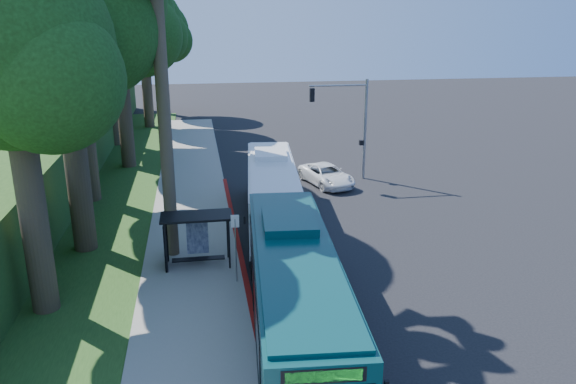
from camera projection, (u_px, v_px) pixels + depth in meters
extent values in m
plane|color=black|center=(331.00, 234.00, 29.90)|extent=(140.00, 140.00, 0.00)
cube|color=gray|center=(192.00, 241.00, 28.73)|extent=(4.50, 70.00, 0.12)
cube|color=maroon|center=(244.00, 272.00, 25.33)|extent=(0.25, 30.00, 0.13)
cube|color=#234719|center=(92.00, 215.00, 32.55)|extent=(8.00, 70.00, 0.06)
cube|color=black|center=(196.00, 216.00, 25.22)|extent=(3.20, 1.50, 0.10)
cube|color=black|center=(165.00, 245.00, 25.39)|extent=(0.06, 1.30, 2.20)
cube|color=navy|center=(197.00, 236.00, 26.26)|extent=(1.00, 0.12, 1.70)
cube|color=black|center=(199.00, 259.00, 25.75)|extent=(2.40, 0.40, 0.06)
cube|color=black|center=(167.00, 240.00, 25.96)|extent=(0.08, 0.08, 2.40)
cube|color=black|center=(228.00, 236.00, 26.40)|extent=(0.08, 0.08, 2.40)
cube|color=black|center=(166.00, 250.00, 24.83)|extent=(0.08, 0.08, 2.40)
cube|color=black|center=(229.00, 246.00, 25.27)|extent=(0.08, 0.08, 2.40)
cylinder|color=gray|center=(236.00, 252.00, 23.89)|extent=(0.06, 0.06, 3.00)
cube|color=white|center=(235.00, 221.00, 23.47)|extent=(0.35, 0.04, 0.55)
cylinder|color=gray|center=(365.00, 130.00, 39.00)|extent=(0.20, 0.20, 7.00)
cylinder|color=gray|center=(338.00, 85.00, 37.74)|extent=(4.00, 0.14, 0.14)
cube|color=black|center=(312.00, 95.00, 37.64)|extent=(0.30, 0.30, 0.90)
cube|color=black|center=(361.00, 143.00, 39.23)|extent=(0.25, 0.25, 0.35)
cylinder|color=#4C3F2D|center=(165.00, 123.00, 25.23)|extent=(0.60, 0.60, 13.00)
cylinder|color=#382B1E|center=(74.00, 146.00, 26.34)|extent=(1.10, 1.10, 10.50)
sphere|color=#18340E|center=(57.00, 1.00, 24.39)|extent=(8.00, 8.00, 8.00)
sphere|color=#18340E|center=(94.00, 31.00, 23.88)|extent=(5.60, 5.60, 5.60)
sphere|color=#18340E|center=(35.00, 23.00, 25.76)|extent=(5.20, 5.20, 5.20)
cylinder|color=#382B1E|center=(81.00, 106.00, 33.50)|extent=(1.18, 1.18, 11.90)
sphere|color=#18340E|center=(103.00, 0.00, 30.60)|extent=(7.00, 7.00, 7.00)
cylinder|color=#382B1E|center=(124.00, 103.00, 41.57)|extent=(1.06, 1.06, 9.80)
sphere|color=#18340E|center=(116.00, 18.00, 39.75)|extent=(8.40, 8.40, 8.40)
sphere|color=#18340E|center=(140.00, 35.00, 39.17)|extent=(5.88, 5.88, 5.88)
sphere|color=#18340E|center=(99.00, 30.00, 41.16)|extent=(5.46, 5.46, 5.46)
cylinder|color=#382B1E|center=(109.00, 82.00, 48.57)|extent=(1.14, 1.14, 11.20)
sphere|color=#18340E|center=(125.00, 14.00, 45.82)|extent=(6.72, 6.72, 6.72)
sphere|color=#18340E|center=(85.00, 10.00, 48.09)|extent=(6.24, 6.24, 6.24)
cylinder|color=#382B1E|center=(147.00, 83.00, 56.80)|extent=(1.02, 1.02, 9.10)
sphere|color=#18340E|center=(142.00, 25.00, 55.11)|extent=(8.00, 8.00, 8.00)
sphere|color=#18340E|center=(159.00, 37.00, 54.55)|extent=(5.60, 5.60, 5.60)
sphere|color=#18340E|center=(130.00, 33.00, 56.44)|extent=(5.20, 5.20, 5.20)
cylinder|color=#382B1E|center=(161.00, 78.00, 64.58)|extent=(0.98, 0.98, 8.40)
sphere|color=#18340E|center=(158.00, 31.00, 63.02)|extent=(7.00, 7.00, 7.00)
sphere|color=#18340E|center=(171.00, 40.00, 62.55)|extent=(4.90, 4.90, 4.90)
sphere|color=#18340E|center=(148.00, 37.00, 64.20)|extent=(4.55, 4.55, 4.55)
cylinder|color=#382B1E|center=(31.00, 201.00, 20.84)|extent=(1.02, 1.02, 9.10)
sphere|color=#18340E|center=(9.00, 46.00, 19.15)|extent=(7.20, 7.20, 7.20)
sphere|color=#18340E|center=(49.00, 79.00, 18.67)|extent=(5.04, 5.04, 5.04)
cube|color=white|center=(272.00, 193.00, 30.88)|extent=(3.76, 12.35, 2.89)
cube|color=black|center=(272.00, 218.00, 31.33)|extent=(3.79, 12.41, 0.35)
cube|color=black|center=(272.00, 185.00, 31.27)|extent=(3.56, 9.69, 1.11)
cube|color=black|center=(278.00, 228.00, 25.08)|extent=(2.27, 0.34, 1.42)
cube|color=black|center=(268.00, 160.00, 36.51)|extent=(2.07, 0.32, 1.01)
cube|color=#19E533|center=(278.00, 208.00, 24.78)|extent=(1.68, 0.26, 0.28)
cube|color=white|center=(272.00, 166.00, 30.43)|extent=(3.49, 11.72, 0.12)
cube|color=white|center=(271.00, 154.00, 32.30)|extent=(2.05, 2.70, 0.35)
cylinder|color=black|center=(252.00, 242.00, 27.49)|extent=(0.40, 1.04, 1.01)
cylinder|color=black|center=(299.00, 241.00, 27.65)|extent=(0.40, 1.04, 1.01)
cylinder|color=black|center=(251.00, 190.00, 35.58)|extent=(0.40, 1.04, 1.01)
cylinder|color=black|center=(288.00, 190.00, 35.74)|extent=(0.40, 1.04, 1.01)
cube|color=#0A3A3B|center=(295.00, 292.00, 19.50)|extent=(3.76, 13.26, 3.11)
cube|color=black|center=(295.00, 333.00, 19.99)|extent=(3.79, 13.33, 0.38)
cube|color=black|center=(293.00, 278.00, 19.93)|extent=(3.61, 10.40, 1.20)
cube|color=black|center=(280.00, 218.00, 25.56)|extent=(2.23, 0.30, 1.09)
cube|color=#19E533|center=(324.00, 375.00, 12.94)|extent=(1.81, 0.25, 0.31)
cube|color=#0A3A3B|center=(295.00, 250.00, 19.02)|extent=(3.49, 12.59, 0.13)
cube|color=#0A3A3B|center=(289.00, 222.00, 21.03)|extent=(2.15, 2.87, 0.38)
cylinder|color=black|center=(255.00, 269.00, 24.54)|extent=(0.41, 1.11, 1.09)
cylinder|color=black|center=(312.00, 266.00, 24.75)|extent=(0.41, 1.11, 1.09)
imported|color=white|center=(327.00, 175.00, 38.34)|extent=(3.52, 5.38, 1.38)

